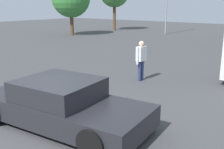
# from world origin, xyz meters

# --- Properties ---
(ground_plane) EXTENTS (80.00, 80.00, 0.00)m
(ground_plane) POSITION_xyz_m (0.00, 0.00, 0.00)
(ground_plane) COLOR #424244
(sedan_foreground) EXTENTS (4.61, 2.36, 1.17)m
(sedan_foreground) POSITION_xyz_m (0.13, 0.19, 0.54)
(sedan_foreground) COLOR #232328
(sedan_foreground) RESTS_ON ground_plane
(pedestrian) EXTENTS (0.26, 0.57, 1.58)m
(pedestrian) POSITION_xyz_m (-0.49, 4.88, 0.94)
(pedestrian) COLOR navy
(pedestrian) RESTS_ON ground_plane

